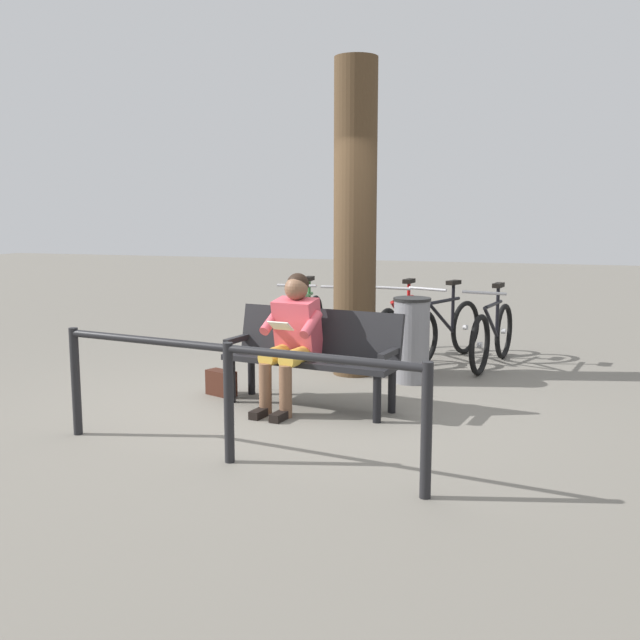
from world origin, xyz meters
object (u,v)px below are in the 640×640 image
person_reading (292,335)px  bicycle_green (306,324)px  handbag (221,383)px  bench (314,350)px  bicycle_blue (492,335)px  bicycle_purple (403,328)px  bicycle_black (348,326)px  litter_bin (411,340)px  bicycle_orange (445,330)px  tree_trunk (355,220)px

person_reading → bicycle_green: size_ratio=0.71×
handbag → bench: bearing=176.0°
person_reading → bicycle_green: bearing=-64.7°
bench → bicycle_green: (0.89, -2.34, -0.15)m
person_reading → bicycle_blue: (-1.55, -2.36, -0.31)m
bicycle_purple → bicycle_blue: bearing=89.3°
bicycle_purple → bicycle_green: size_ratio=0.99×
handbag → bicycle_purple: (-1.28, -2.34, 0.24)m
handbag → bicycle_purple: size_ratio=0.18×
bicycle_blue → bicycle_purple: 1.09m
bicycle_blue → bench: bearing=-21.9°
bench → bicycle_blue: bicycle_blue is taller
bicycle_black → person_reading: bearing=0.3°
litter_bin → bicycle_orange: size_ratio=0.55×
bench → tree_trunk: size_ratio=0.50×
bicycle_orange → bicycle_green: (1.72, 0.06, 0.00)m
bench → person_reading: 0.26m
bench → litter_bin: size_ratio=1.89×
bench → handbag: bearing=4.8°
litter_bin → bicycle_green: 1.95m
bicycle_orange → bicycle_black: same height
person_reading → bicycle_blue: person_reading is taller
bench → bicycle_purple: size_ratio=0.99×
handbag → bicycle_black: 2.35m
bench → bicycle_green: bearing=-60.3°
tree_trunk → bicycle_orange: bearing=-128.9°
person_reading → tree_trunk: size_ratio=0.36×
handbag → bicycle_blue: (-2.35, -2.15, 0.24)m
bicycle_orange → bicycle_purple: size_ratio=0.95×
bench → litter_bin: bearing=-110.7°
bicycle_purple → handbag: bearing=-19.2°
bicycle_blue → tree_trunk: bearing=-48.5°
tree_trunk → bicycle_blue: size_ratio=1.99×
tree_trunk → bicycle_black: (0.33, -0.95, -1.29)m
litter_bin → bicycle_black: bearing=-49.1°
bicycle_blue → bicycle_black: size_ratio=0.99×
bench → bicycle_black: bicycle_black is taller
tree_trunk → bicycle_black: size_ratio=1.97×
tree_trunk → bicycle_blue: 2.08m
litter_bin → bicycle_orange: 1.24m
litter_bin → bicycle_purple: bearing=-74.7°
bicycle_purple → person_reading: bearing=-1.3°
bicycle_black → bicycle_purple: bearing=93.7°
bicycle_orange → bicycle_black: size_ratio=0.94×
person_reading → bicycle_black: (0.18, -2.46, -0.31)m
litter_bin → bicycle_purple: 1.28m
litter_bin → bicycle_purple: (0.34, -1.24, -0.08)m
bicycle_orange → bicycle_blue: bearing=93.9°
tree_trunk → litter_bin: tree_trunk is taller
person_reading → handbag: person_reading is taller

